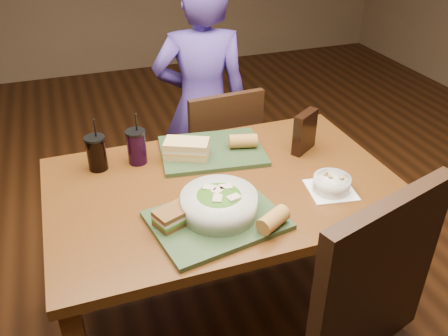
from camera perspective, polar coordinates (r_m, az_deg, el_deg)
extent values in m
plane|color=#381C0B|center=(2.28, 0.00, -17.86)|extent=(6.00, 6.00, 0.00)
cube|color=#532E10|center=(2.04, 20.43, -13.54)|extent=(0.06, 0.06, 0.71)
cube|color=#532E10|center=(2.25, -18.07, -8.09)|extent=(0.06, 0.06, 0.71)
cube|color=#532E10|center=(2.50, 10.16, -2.47)|extent=(0.06, 0.06, 0.71)
cube|color=#532E10|center=(1.79, 0.00, -2.46)|extent=(1.30, 0.85, 0.04)
cube|color=black|center=(1.37, 17.79, -13.18)|extent=(0.46, 0.18, 0.55)
cube|color=black|center=(2.58, -0.99, 0.59)|extent=(0.40, 0.40, 0.04)
cube|color=black|center=(2.32, 0.30, 3.69)|extent=(0.38, 0.06, 0.45)
cube|color=black|center=(2.53, -3.26, -5.91)|extent=(0.04, 0.04, 0.39)
cube|color=black|center=(2.62, 3.54, -4.48)|extent=(0.04, 0.04, 0.39)
cube|color=black|center=(2.79, -5.17, -2.09)|extent=(0.04, 0.04, 0.39)
cube|color=black|center=(2.87, 1.07, -0.91)|extent=(0.04, 0.04, 0.39)
imported|color=#4A3594|center=(2.55, -2.64, 7.36)|extent=(0.56, 0.43, 1.38)
cube|color=#293D21|center=(1.58, -0.88, -6.31)|extent=(0.47, 0.39, 0.02)
cube|color=#293D21|center=(1.98, -1.46, 2.08)|extent=(0.46, 0.37, 0.02)
cylinder|color=silver|center=(1.58, -0.61, -4.38)|extent=(0.26, 0.26, 0.07)
ellipsoid|color=#427219|center=(1.57, -0.61, -3.94)|extent=(0.21, 0.21, 0.06)
cube|color=beige|center=(1.57, -0.74, -2.76)|extent=(0.05, 0.05, 0.01)
cube|color=beige|center=(1.53, -0.79, -3.72)|extent=(0.04, 0.05, 0.01)
cube|color=beige|center=(1.59, 0.23, -2.33)|extent=(0.05, 0.03, 0.01)
cube|color=beige|center=(1.54, 1.18, -3.60)|extent=(0.05, 0.04, 0.01)
cube|color=beige|center=(1.58, -1.71, -2.42)|extent=(0.05, 0.05, 0.01)
cube|color=white|center=(1.79, 12.72, -2.59)|extent=(0.19, 0.19, 0.00)
cylinder|color=silver|center=(1.77, 12.83, -1.82)|extent=(0.14, 0.14, 0.05)
cylinder|color=black|center=(1.76, 12.91, -1.25)|extent=(0.12, 0.12, 0.01)
cube|color=#B28947|center=(1.76, 12.39, -0.75)|extent=(0.02, 0.02, 0.01)
cube|color=#B28947|center=(1.75, 13.96, -1.20)|extent=(0.02, 0.02, 0.01)
cube|color=#B28947|center=(1.76, 12.11, -0.71)|extent=(0.02, 0.02, 0.01)
cube|color=#B28947|center=(1.75, 12.69, -1.04)|extent=(0.02, 0.02, 0.01)
cube|color=#593819|center=(1.56, -6.10, -6.40)|extent=(0.14, 0.12, 0.02)
cube|color=#3F721E|center=(1.55, -6.13, -6.02)|extent=(0.14, 0.12, 0.01)
cube|color=beige|center=(1.55, -6.15, -5.67)|extent=(0.14, 0.12, 0.01)
cube|color=#593819|center=(1.54, -6.18, -5.25)|extent=(0.14, 0.12, 0.02)
cube|color=tan|center=(1.92, -4.47, 1.74)|extent=(0.20, 0.16, 0.02)
cube|color=orange|center=(1.91, -4.49, 2.16)|extent=(0.20, 0.16, 0.01)
cube|color=beige|center=(1.91, -4.51, 2.42)|extent=(0.20, 0.16, 0.01)
cube|color=tan|center=(1.90, -4.53, 2.93)|extent=(0.20, 0.16, 0.02)
cylinder|color=#AD7533|center=(1.53, 5.94, -6.22)|extent=(0.13, 0.11, 0.06)
cylinder|color=#AD7533|center=(1.98, 2.30, 3.26)|extent=(0.13, 0.09, 0.06)
cylinder|color=black|center=(1.91, -15.06, 1.63)|extent=(0.07, 0.07, 0.13)
cylinder|color=black|center=(1.87, -15.36, 3.49)|extent=(0.08, 0.08, 0.01)
cylinder|color=black|center=(1.86, -15.26, 4.58)|extent=(0.01, 0.02, 0.08)
cylinder|color=black|center=(1.91, -10.46, 2.41)|extent=(0.08, 0.08, 0.13)
cylinder|color=black|center=(1.88, -10.66, 4.29)|extent=(0.08, 0.08, 0.01)
cylinder|color=black|center=(1.87, -10.52, 5.38)|extent=(0.01, 0.02, 0.09)
cube|color=black|center=(1.99, 9.69, 4.31)|extent=(0.13, 0.11, 0.17)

